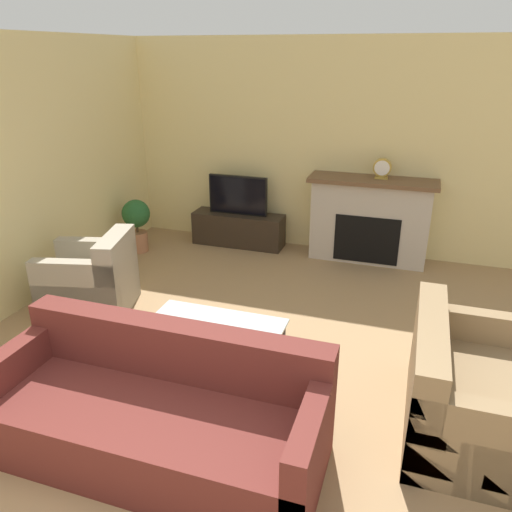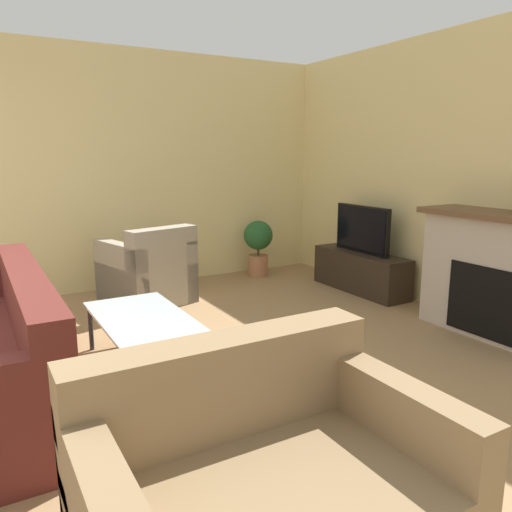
{
  "view_description": "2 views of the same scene",
  "coord_description": "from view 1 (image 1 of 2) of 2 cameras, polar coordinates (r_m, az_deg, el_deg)",
  "views": [
    {
      "loc": [
        1.33,
        -1.22,
        2.52
      ],
      "look_at": [
        0.06,
        2.63,
        0.84
      ],
      "focal_mm": 35.0,
      "sensor_mm": 36.0,
      "label": 1
    },
    {
      "loc": [
        3.25,
        1.11,
        1.54
      ],
      "look_at": [
        0.22,
        2.86,
        0.82
      ],
      "focal_mm": 35.0,
      "sensor_mm": 36.0,
      "label": 2
    }
  ],
  "objects": [
    {
      "name": "wall_back",
      "position": [
        6.66,
        6.59,
        12.18
      ],
      "size": [
        7.95,
        0.06,
        2.7
      ],
      "color": "beige",
      "rests_on": "ground_plane"
    },
    {
      "name": "wall_left",
      "position": [
        5.53,
        -26.58,
        7.88
      ],
      "size": [
        0.06,
        8.17,
        2.7
      ],
      "color": "beige",
      "rests_on": "ground_plane"
    },
    {
      "name": "fireplace",
      "position": [
        6.49,
        12.88,
        4.28
      ],
      "size": [
        1.56,
        0.51,
        1.07
      ],
      "color": "#BCB2A3",
      "rests_on": "ground_plane"
    },
    {
      "name": "tv_stand",
      "position": [
        6.93,
        -2.01,
        3.07
      ],
      "size": [
        1.26,
        0.37,
        0.45
      ],
      "color": "#2D2319",
      "rests_on": "ground_plane"
    },
    {
      "name": "tv",
      "position": [
        6.78,
        -2.07,
        6.96
      ],
      "size": [
        0.82,
        0.06,
        0.53
      ],
      "color": "black",
      "rests_on": "tv_stand"
    },
    {
      "name": "couch_sectional",
      "position": [
        3.52,
        -11.16,
        -17.45
      ],
      "size": [
        2.21,
        0.89,
        0.82
      ],
      "color": "#5B231E",
      "rests_on": "ground_plane"
    },
    {
      "name": "couch_loveseat",
      "position": [
        3.91,
        23.3,
        -14.46
      ],
      "size": [
        0.92,
        1.3,
        0.82
      ],
      "rotation": [
        0.0,
        0.0,
        1.57
      ],
      "color": "#8C704C",
      "rests_on": "ground_plane"
    },
    {
      "name": "armchair_by_window",
      "position": [
        5.44,
        -18.23,
        -2.85
      ],
      "size": [
        1.0,
        0.92,
        0.82
      ],
      "rotation": [
        0.0,
        0.0,
        -1.32
      ],
      "color": "#9E937F",
      "rests_on": "ground_plane"
    },
    {
      "name": "coffee_table",
      "position": [
        4.24,
        -4.81,
        -8.3
      ],
      "size": [
        1.15,
        0.61,
        0.39
      ],
      "color": "#333338",
      "rests_on": "ground_plane"
    },
    {
      "name": "potted_plant",
      "position": [
        6.81,
        -13.49,
        3.94
      ],
      "size": [
        0.37,
        0.37,
        0.71
      ],
      "color": "#AD704C",
      "rests_on": "ground_plane"
    },
    {
      "name": "mantel_clock",
      "position": [
        6.32,
        14.22,
        9.69
      ],
      "size": [
        0.22,
        0.07,
        0.25
      ],
      "color": "#B79338",
      "rests_on": "fireplace"
    }
  ]
}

